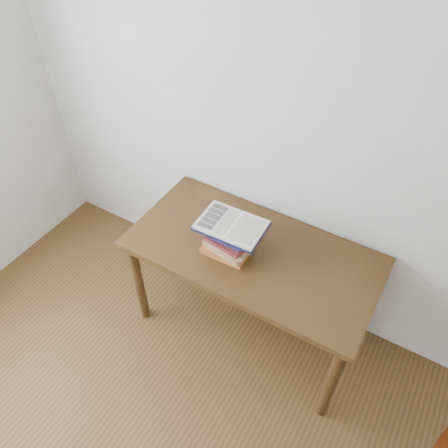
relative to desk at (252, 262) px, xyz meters
The scene contains 3 objects.
desk is the anchor object (origin of this frame).
book_stack 0.23m from the desk, 145.51° to the right, with size 0.27×0.20×0.18m.
open_book 0.31m from the desk, 153.24° to the right, with size 0.37×0.26×0.03m.
Camera 1 is at (0.79, -0.10, 2.59)m, focal length 35.00 mm.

